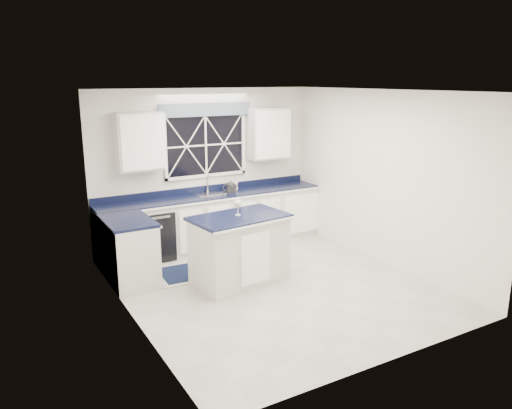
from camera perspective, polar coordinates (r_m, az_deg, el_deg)
ground at (r=7.17m, az=1.94°, el=-9.27°), size 4.50×4.50×0.00m
back_wall at (r=8.70m, az=-5.83°, el=4.19°), size 4.00×0.10×2.70m
base_cabinets at (r=8.36m, az=-6.43°, el=-2.59°), size 3.99×1.60×0.90m
countertop at (r=8.52m, az=-4.93°, el=1.04°), size 3.98×0.64×0.04m
dishwasher at (r=8.26m, az=-11.78°, el=-3.30°), size 0.60×0.58×0.82m
window at (r=8.58m, az=-5.78°, el=7.30°), size 1.65×0.09×1.26m
upper_cabinets at (r=8.46m, az=-5.44°, el=7.68°), size 3.10×0.34×0.90m
faucet at (r=8.65m, az=-5.50°, el=2.44°), size 0.05×0.20×0.30m
island at (r=7.11m, az=-1.89°, el=-5.15°), size 1.42×0.95×0.99m
rug at (r=7.73m, az=-6.31°, el=-7.45°), size 1.42×0.91×0.02m
kettle at (r=8.66m, az=-2.90°, el=2.05°), size 0.26×0.22×0.20m
wine_glass at (r=6.96m, az=-2.09°, el=0.11°), size 0.10×0.10×0.24m
soap_bottle at (r=8.84m, az=-2.46°, el=2.40°), size 0.12×0.12×0.21m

